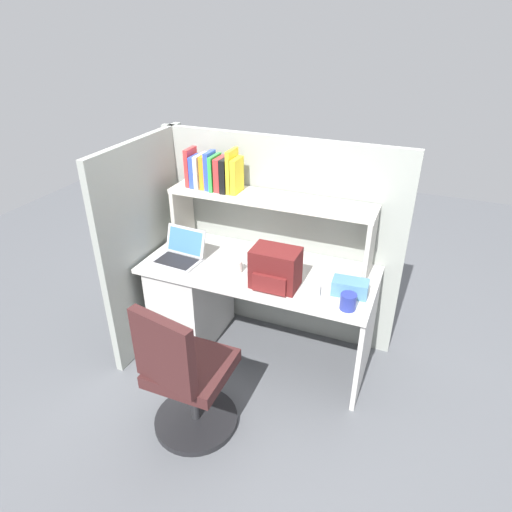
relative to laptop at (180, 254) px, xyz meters
name	(u,v)px	position (x,y,z in m)	size (l,w,h in m)	color
ground_plane	(258,350)	(0.55, 0.11, -0.78)	(8.00, 8.00, 0.00)	#595B60
desk	(211,296)	(0.16, 0.11, -0.38)	(1.60, 0.70, 0.73)	silver
cubicle_partition_rear	(278,239)	(0.55, 0.49, -0.01)	(1.84, 0.05, 1.55)	#939991
cubicle_partition_left	(149,244)	(-0.30, 0.06, -0.01)	(0.05, 1.06, 1.55)	#939991
overhead_hutch	(270,210)	(0.55, 0.31, 0.30)	(1.44, 0.28, 0.45)	#BCB7AC
reference_books_on_shelf	(215,172)	(0.14, 0.30, 0.52)	(0.40, 0.18, 0.30)	red
laptop	(180,254)	(0.00, 0.00, 0.00)	(0.33, 0.29, 0.22)	#B7BABF
backpack	(275,269)	(0.73, -0.06, 0.08)	(0.30, 0.23, 0.26)	#591919
computer_mouse	(315,290)	(0.99, -0.04, -0.03)	(0.06, 0.10, 0.03)	silver
paper_cup	(237,266)	(0.43, 0.01, -0.01)	(0.08, 0.08, 0.08)	white
tissue_box	(350,287)	(1.20, 0.02, 0.00)	(0.22, 0.12, 0.10)	teal
snack_canister	(348,302)	(1.22, -0.14, 0.00)	(0.10, 0.10, 0.10)	navy
office_chair	(186,381)	(0.43, -0.73, -0.39)	(0.52, 0.52, 0.93)	black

